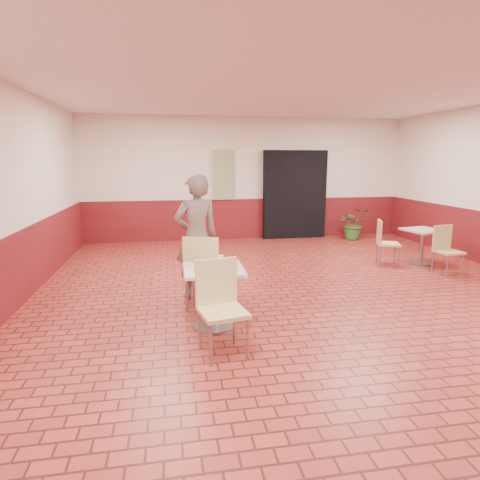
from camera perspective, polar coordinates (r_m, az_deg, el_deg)
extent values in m
cube|color=maroon|center=(5.59, 10.80, -9.49)|extent=(8.00, 10.00, 0.01)
cube|color=white|center=(5.33, 12.09, 22.24)|extent=(8.00, 10.00, 0.01)
cube|color=beige|center=(10.07, 1.02, 8.69)|extent=(8.00, 0.01, 3.00)
cube|color=maroon|center=(10.15, 1.02, 3.03)|extent=(8.00, 0.04, 1.00)
cube|color=black|center=(10.28, 7.77, 6.41)|extent=(1.60, 0.22, 2.20)
cube|color=gray|center=(9.91, -2.37, 9.22)|extent=(0.50, 0.03, 1.20)
cube|color=beige|center=(4.71, -3.76, -4.21)|extent=(0.69, 0.69, 0.04)
cylinder|color=gray|center=(4.82, -3.71, -8.39)|extent=(0.08, 0.08, 0.69)
cylinder|color=gray|center=(4.94, -3.66, -12.01)|extent=(0.50, 0.50, 0.03)
cube|color=#D3C17E|center=(4.11, -2.45, -10.23)|extent=(0.53, 0.53, 0.04)
cube|color=#D3C17E|center=(4.21, -3.38, -5.89)|extent=(0.45, 0.12, 0.49)
cylinder|color=gray|center=(3.99, -4.19, -14.75)|extent=(0.03, 0.03, 0.44)
cylinder|color=gray|center=(4.11, 1.09, -13.92)|extent=(0.03, 0.03, 0.44)
cylinder|color=gray|center=(4.33, -5.74, -12.62)|extent=(0.03, 0.03, 0.44)
cylinder|color=gray|center=(4.43, -0.84, -11.94)|extent=(0.03, 0.03, 0.44)
cube|color=#D1C57D|center=(5.42, -5.09, -4.70)|extent=(0.58, 0.58, 0.04)
cube|color=#D1C57D|center=(5.15, -5.60, -2.39)|extent=(0.46, 0.16, 0.51)
cylinder|color=gray|center=(5.65, -2.65, -6.64)|extent=(0.03, 0.03, 0.45)
cylinder|color=gray|center=(5.72, -6.62, -6.47)|extent=(0.03, 0.03, 0.45)
cylinder|color=gray|center=(5.28, -3.32, -7.97)|extent=(0.03, 0.03, 0.45)
cylinder|color=gray|center=(5.36, -7.57, -7.76)|extent=(0.03, 0.03, 0.45)
imported|color=#6E5B55|center=(5.76, -6.20, 0.48)|extent=(0.74, 0.59, 1.78)
cube|color=red|center=(4.70, -3.77, -3.85)|extent=(0.41, 0.32, 0.02)
cube|color=#E18585|center=(4.70, -3.77, -3.70)|extent=(0.36, 0.27, 0.00)
torus|color=#BB9144|center=(4.77, -5.33, -3.26)|extent=(0.14, 0.14, 0.04)
ellipsoid|color=#DF9241|center=(4.69, -2.84, -3.47)|extent=(0.13, 0.07, 0.03)
cube|color=beige|center=(4.69, -2.84, -3.24)|extent=(0.12, 0.06, 0.01)
ellipsoid|color=#BE5A1A|center=(4.68, -3.50, -3.60)|extent=(0.03, 0.03, 0.02)
cylinder|color=silver|center=(4.80, -2.78, -2.76)|extent=(0.07, 0.07, 0.09)
cylinder|color=blue|center=(4.80, -2.78, -2.71)|extent=(0.08, 0.08, 0.02)
cube|color=#B19F8F|center=(8.38, 24.62, 1.26)|extent=(0.63, 0.63, 0.04)
cylinder|color=gray|center=(8.44, 24.43, -0.97)|extent=(0.07, 0.07, 0.63)
cylinder|color=gray|center=(8.50, 24.26, -2.97)|extent=(0.46, 0.46, 0.03)
cube|color=#DCB984|center=(8.10, 20.33, -0.52)|extent=(0.50, 0.50, 0.04)
cube|color=#DCB984|center=(8.03, 19.20, 1.14)|extent=(0.16, 0.38, 0.43)
cylinder|color=gray|center=(8.02, 21.62, -2.27)|extent=(0.03, 0.03, 0.38)
cylinder|color=gray|center=(8.34, 21.15, -1.74)|extent=(0.03, 0.03, 0.38)
cylinder|color=gray|center=(7.96, 19.26, -2.21)|extent=(0.03, 0.03, 0.38)
cylinder|color=gray|center=(8.28, 18.88, -1.67)|extent=(0.03, 0.03, 0.38)
cube|color=tan|center=(7.84, 27.55, -1.51)|extent=(0.43, 0.43, 0.04)
cube|color=tan|center=(7.93, 26.83, 0.39)|extent=(0.39, 0.07, 0.43)
cylinder|color=gray|center=(7.66, 27.36, -3.39)|extent=(0.03, 0.03, 0.38)
cylinder|color=gray|center=(7.89, 29.12, -3.15)|extent=(0.03, 0.03, 0.38)
cylinder|color=gray|center=(7.89, 25.70, -2.83)|extent=(0.03, 0.03, 0.38)
cylinder|color=gray|center=(8.12, 27.46, -2.62)|extent=(0.03, 0.03, 0.38)
imported|color=#346428|center=(10.43, 15.87, 2.26)|extent=(0.81, 0.73, 0.79)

